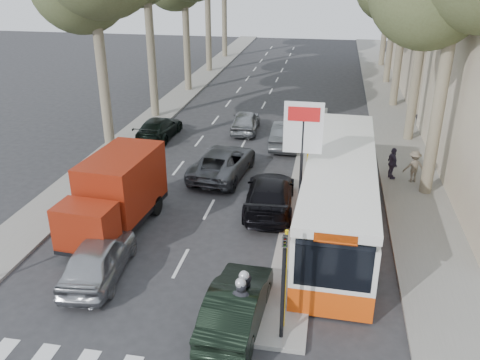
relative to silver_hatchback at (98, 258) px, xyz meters
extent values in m
plane|color=#28282B|center=(3.50, -0.68, -0.76)|extent=(120.00, 120.00, 0.00)
cube|color=gray|center=(12.10, 24.32, -0.70)|extent=(3.20, 70.00, 0.12)
cube|color=gray|center=(-4.50, 27.32, -0.70)|extent=(2.40, 64.00, 0.12)
cube|color=gray|center=(6.75, 10.32, -0.68)|extent=(1.50, 26.00, 0.16)
cylinder|color=yellow|center=(6.75, -1.68, 0.99)|extent=(0.10, 0.10, 3.50)
cylinder|color=yellow|center=(6.75, 4.32, 0.99)|extent=(0.10, 0.10, 3.50)
cylinder|color=yellow|center=(6.75, 10.32, 0.99)|extent=(0.10, 0.10, 3.50)
cylinder|color=black|center=(6.75, 4.32, 1.84)|extent=(0.12, 0.12, 5.20)
cube|color=white|center=(6.75, 4.32, 3.84)|extent=(1.50, 0.10, 2.00)
cube|color=red|center=(6.75, 4.26, 4.39)|extent=(1.20, 0.02, 0.55)
cylinder|color=black|center=(6.75, -2.18, 0.84)|extent=(0.12, 0.12, 3.20)
imported|color=black|center=(6.75, -2.18, 2.34)|extent=(0.16, 0.41, 1.00)
cylinder|color=#6B604C|center=(-4.50, 11.32, 3.44)|extent=(0.56, 0.56, 8.40)
cylinder|color=#6B604C|center=(-4.60, 19.32, 3.72)|extent=(0.56, 0.56, 8.96)
cylinder|color=#6B604C|center=(-4.40, 27.32, 3.30)|extent=(0.56, 0.56, 8.12)
cylinder|color=#6B604C|center=(-4.50, 35.32, 4.00)|extent=(0.56, 0.56, 9.52)
cylinder|color=#6B604C|center=(-4.60, 43.32, 3.58)|extent=(0.56, 0.56, 8.68)
cylinder|color=#6B604C|center=(12.50, 9.32, 3.44)|extent=(0.56, 0.56, 8.40)
cylinder|color=#6B604C|center=(12.60, 17.32, 3.86)|extent=(0.56, 0.56, 9.24)
cylinder|color=#6B604C|center=(12.40, 25.32, 3.16)|extent=(0.56, 0.56, 7.84)
cylinder|color=#6B604C|center=(12.50, 33.32, 3.72)|extent=(0.56, 0.56, 8.96)
cylinder|color=#6B604C|center=(12.60, 41.32, 3.44)|extent=(0.56, 0.56, 8.40)
imported|color=#A6A9AE|center=(0.00, 0.00, 0.00)|extent=(2.21, 4.60, 1.52)
imported|color=black|center=(5.30, -1.68, -0.02)|extent=(1.77, 4.55, 1.48)
imported|color=#484A4F|center=(2.40, 9.80, -0.01)|extent=(3.01, 5.58, 1.49)
imported|color=black|center=(5.30, 6.32, 0.00)|extent=(2.41, 5.33, 1.52)
imported|color=gray|center=(2.32, 17.19, -0.05)|extent=(1.85, 4.20, 1.41)
imported|color=#4E5255|center=(5.25, 14.94, 0.00)|extent=(1.70, 4.61, 1.51)
imported|color=black|center=(-2.80, 14.88, -0.08)|extent=(2.02, 4.69, 1.35)
cube|color=black|center=(-0.70, 3.25, -0.22)|extent=(2.57, 5.99, 0.24)
cylinder|color=black|center=(-1.82, 1.38, -0.32)|extent=(0.36, 0.90, 0.88)
cylinder|color=black|center=(0.13, 1.23, -0.32)|extent=(0.36, 0.90, 0.88)
cylinder|color=black|center=(-1.54, 5.07, -0.32)|extent=(0.36, 0.90, 0.88)
cylinder|color=black|center=(0.40, 4.92, -0.32)|extent=(0.36, 0.90, 0.88)
cube|color=maroon|center=(-0.87, 1.01, 0.65)|extent=(2.24, 1.52, 1.66)
cube|color=black|center=(-0.92, 0.38, 0.85)|extent=(1.95, 0.22, 0.88)
cube|color=maroon|center=(-0.64, 4.02, 1.14)|extent=(2.54, 4.25, 2.43)
cube|color=#E4480C|center=(8.30, 5.11, -0.17)|extent=(3.00, 12.34, 0.96)
cube|color=white|center=(8.30, 5.11, 1.11)|extent=(3.00, 12.34, 1.60)
cube|color=black|center=(8.30, 5.11, 1.43)|extent=(3.01, 11.85, 0.91)
cube|color=white|center=(8.30, 5.11, 2.28)|extent=(3.00, 12.34, 0.32)
cube|color=black|center=(8.13, -0.99, 1.27)|extent=(2.35, 0.12, 1.60)
cube|color=#E4480C|center=(8.13, -0.99, 2.21)|extent=(1.28, 0.09, 0.34)
cylinder|color=black|center=(6.98, 1.22, -0.28)|extent=(0.33, 1.03, 1.02)
cylinder|color=black|center=(9.41, 1.15, -0.28)|extent=(0.33, 1.03, 1.02)
cylinder|color=black|center=(7.19, 8.83, -0.28)|extent=(0.33, 1.03, 1.02)
cylinder|color=black|center=(9.61, 8.76, -0.28)|extent=(0.33, 1.03, 1.02)
cylinder|color=black|center=(5.49, -3.03, -0.39)|extent=(0.14, 0.73, 0.73)
cylinder|color=black|center=(5.55, -1.33, -0.39)|extent=(0.14, 0.73, 0.73)
cylinder|color=silver|center=(5.49, -2.95, 0.04)|extent=(0.09, 0.46, 0.91)
cube|color=black|center=(5.52, -2.12, -0.25)|extent=(0.28, 0.86, 0.34)
cube|color=black|center=(5.51, -2.35, 0.06)|extent=(0.36, 0.52, 0.25)
cube|color=black|center=(5.53, -1.78, -0.01)|extent=(0.35, 0.75, 0.14)
cylinder|color=silver|center=(5.49, -2.88, 0.40)|extent=(0.70, 0.07, 0.05)
imported|color=black|center=(5.52, -2.12, 0.25)|extent=(0.71, 0.48, 1.91)
imported|color=black|center=(5.54, -1.67, 0.19)|extent=(0.89, 0.52, 1.79)
sphere|color=#B2B2B7|center=(5.52, -2.18, 1.15)|extent=(0.32, 0.32, 0.32)
sphere|color=#B2B2B7|center=(5.54, -1.70, 1.08)|extent=(0.32, 0.32, 0.32)
imported|color=#352D44|center=(11.01, 10.70, 0.18)|extent=(0.74, 1.06, 1.64)
imported|color=#716554|center=(12.03, 10.47, 0.18)|extent=(1.15, 0.76, 1.64)
camera|label=1|loc=(7.70, -14.17, 9.78)|focal=38.00mm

